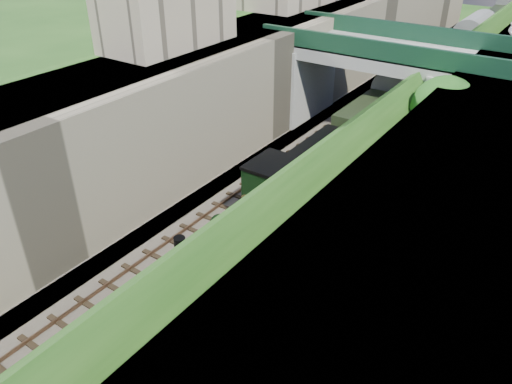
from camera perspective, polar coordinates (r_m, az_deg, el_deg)
name	(u,v)px	position (r m, az deg, el deg)	size (l,w,h in m)	color
ground	(118,346)	(20.39, -15.54, -16.64)	(160.00, 160.00, 0.00)	#1E4714
trackbed	(348,152)	(33.63, 10.45, 4.49)	(10.00, 90.00, 0.20)	#473F38
retaining_wall	(279,87)	(34.70, 2.61, 11.88)	(1.00, 90.00, 7.00)	#756B56
street_plateau_left	(237,78)	(36.57, -2.15, 12.88)	(6.00, 90.00, 7.00)	#262628
embankment_slope	(411,152)	(28.10, 17.32, 4.34)	(4.87, 90.00, 6.60)	#1E4714
track_left	(321,143)	(34.32, 7.46, 5.57)	(2.50, 90.00, 0.20)	black
track_right	(365,155)	(33.17, 12.35, 4.17)	(2.50, 90.00, 0.20)	black
road_bridge	(392,81)	(35.35, 15.31, 12.19)	(16.00, 6.40, 7.25)	gray
building_near	(167,10)	(31.10, -10.12, 19.76)	(4.00, 8.00, 4.00)	gray
tree	(446,111)	(29.21, 20.93, 8.61)	(3.60, 3.80, 6.60)	black
locomotive	(243,233)	(21.99, -1.45, -4.75)	(3.10, 10.22, 3.83)	black
tender	(322,173)	(27.53, 7.54, 2.15)	(2.70, 6.00, 3.05)	black
coach_front	(405,100)	(38.16, 16.61, 10.09)	(2.90, 18.00, 3.70)	black
coach_middle	(472,45)	(55.72, 23.42, 15.15)	(2.90, 18.00, 3.70)	black
coach_rear	(510,14)	(73.89, 27.05, 17.69)	(2.90, 18.00, 3.70)	black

